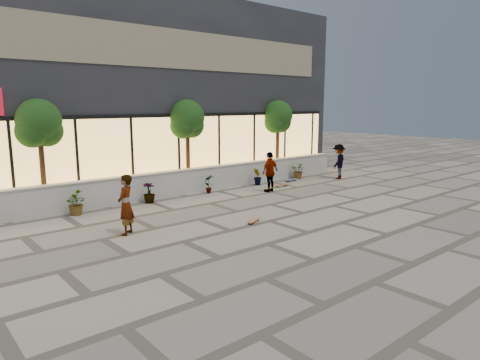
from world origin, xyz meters
TOP-DOWN VIEW (x-y plane):
  - ground at (0.00, 0.00)m, footprint 80.00×80.00m
  - planter_wall at (0.00, 7.00)m, footprint 22.00×0.42m
  - retail_building at (-0.00, 12.49)m, footprint 24.00×9.17m
  - shrub_c at (-2.90, 6.45)m, footprint 0.68×0.77m
  - shrub_d at (-0.10, 6.45)m, footprint 0.64×0.64m
  - shrub_e at (2.70, 6.45)m, footprint 0.46×0.35m
  - shrub_f at (5.50, 6.45)m, footprint 0.55×0.57m
  - shrub_g at (8.30, 6.45)m, footprint 0.77×0.84m
  - tree_midwest at (-3.50, 7.70)m, footprint 1.60×1.50m
  - tree_mideast at (2.50, 7.70)m, footprint 1.60×1.50m
  - tree_east at (8.00, 7.70)m, footprint 1.60×1.50m
  - skater_center at (-2.52, 3.27)m, footprint 0.76×0.74m
  - skater_right_near at (4.90, 5.01)m, footprint 1.07×0.59m
  - skater_right_far at (9.80, 5.14)m, footprint 1.28×0.99m
  - skateboard_center at (1.13, 1.84)m, footprint 0.72×0.46m
  - skateboard_right_near at (6.06, 5.48)m, footprint 0.81×0.28m
  - skateboard_right_far at (7.44, 6.16)m, footprint 0.81×0.26m

SIDE VIEW (x-z plane):
  - ground at x=0.00m, z-range 0.00..0.00m
  - skateboard_center at x=1.13m, z-range 0.03..0.11m
  - skateboard_right_near at x=6.06m, z-range 0.03..0.13m
  - skateboard_right_far at x=7.44m, z-range 0.03..0.13m
  - shrub_c at x=-2.90m, z-range 0.00..0.81m
  - shrub_d at x=-0.10m, z-range 0.00..0.81m
  - shrub_e at x=2.70m, z-range 0.00..0.81m
  - shrub_f at x=5.50m, z-range 0.00..0.81m
  - shrub_g at x=8.30m, z-range 0.00..0.81m
  - planter_wall at x=0.00m, z-range 0.00..1.04m
  - skater_right_near at x=4.90m, z-range 0.00..1.73m
  - skater_right_far at x=9.80m, z-range 0.00..1.75m
  - skater_center at x=-2.52m, z-range 0.00..1.76m
  - tree_midwest at x=-3.50m, z-range 1.03..4.94m
  - tree_mideast at x=2.50m, z-range 1.03..4.94m
  - tree_east at x=8.00m, z-range 1.03..4.94m
  - retail_building at x=0.00m, z-range 0.00..8.50m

